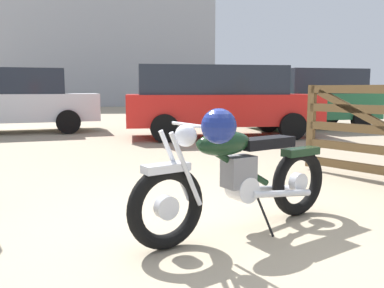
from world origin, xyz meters
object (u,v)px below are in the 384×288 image
at_px(vintage_motorcycle, 237,175).
at_px(silver_sedan_mid, 313,98).
at_px(pale_sedan_back, 217,99).
at_px(red_hatchback_near, 5,98).

relative_size(vintage_motorcycle, silver_sedan_mid, 0.48).
relative_size(pale_sedan_back, silver_sedan_mid, 1.17).
bearing_deg(pale_sedan_back, red_hatchback_near, 161.80).
distance_m(pale_sedan_back, red_hatchback_near, 5.83).
xyz_separation_m(pale_sedan_back, silver_sedan_mid, (3.35, 1.81, -0.02)).
bearing_deg(vintage_motorcycle, red_hatchback_near, -88.54).
relative_size(red_hatchback_near, silver_sedan_mid, 1.22).
bearing_deg(silver_sedan_mid, pale_sedan_back, 23.08).
bearing_deg(red_hatchback_near, vintage_motorcycle, -72.88).
height_order(vintage_motorcycle, silver_sedan_mid, silver_sedan_mid).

